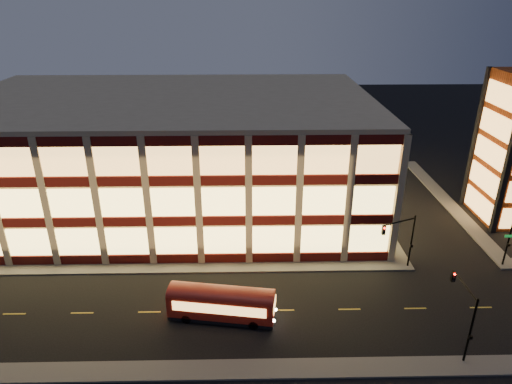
{
  "coord_description": "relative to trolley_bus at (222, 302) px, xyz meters",
  "views": [
    {
      "loc": [
        6.84,
        -39.1,
        26.42
      ],
      "look_at": [
        7.85,
        8.0,
        5.46
      ],
      "focal_mm": 32.0,
      "sensor_mm": 36.0,
      "label": 1
    }
  ],
  "objects": [
    {
      "name": "ground",
      "position": [
        -4.55,
        6.94,
        -1.72
      ],
      "size": [
        200.0,
        200.0,
        0.0
      ],
      "primitive_type": "plane",
      "color": "black",
      "rests_on": "ground"
    },
    {
      "name": "sidewalk_office_east",
      "position": [
        18.45,
        23.94,
        -1.65
      ],
      "size": [
        2.0,
        30.0,
        0.15
      ],
      "primitive_type": "cube",
      "color": "#514F4C",
      "rests_on": "ground"
    },
    {
      "name": "traffic_signal_far",
      "position": [
        17.66,
        7.17,
        2.39
      ],
      "size": [
        3.79,
        1.87,
        6.0
      ],
      "color": "black",
      "rests_on": "ground"
    },
    {
      "name": "sidewalk_tower_west",
      "position": [
        29.45,
        23.94,
        -1.65
      ],
      "size": [
        2.0,
        30.0,
        0.15
      ],
      "primitive_type": "cube",
      "color": "#514F4C",
      "rests_on": "ground"
    },
    {
      "name": "trolley_bus",
      "position": [
        0.0,
        0.0,
        0.0
      ],
      "size": [
        9.42,
        3.72,
        3.11
      ],
      "rotation": [
        0.0,
        0.0,
        -0.16
      ],
      "color": "maroon",
      "rests_on": "ground"
    },
    {
      "name": "sidewalk_office_south",
      "position": [
        -7.55,
        7.94,
        -1.65
      ],
      "size": [
        54.0,
        2.0,
        0.15
      ],
      "primitive_type": "cube",
      "color": "#514F4C",
      "rests_on": "ground"
    },
    {
      "name": "traffic_signal_near",
      "position": [
        18.95,
        -4.09,
        2.4
      ],
      "size": [
        0.32,
        4.45,
        6.0
      ],
      "color": "black",
      "rests_on": "ground"
    },
    {
      "name": "office_building",
      "position": [
        -7.46,
        23.85,
        5.53
      ],
      "size": [
        50.45,
        30.45,
        14.5
      ],
      "color": "tan",
      "rests_on": "ground"
    },
    {
      "name": "sidewalk_near",
      "position": [
        -4.55,
        -6.06,
        -1.65
      ],
      "size": [
        100.0,
        2.0,
        0.15
      ],
      "primitive_type": "cube",
      "color": "#514F4C",
      "rests_on": "ground"
    }
  ]
}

